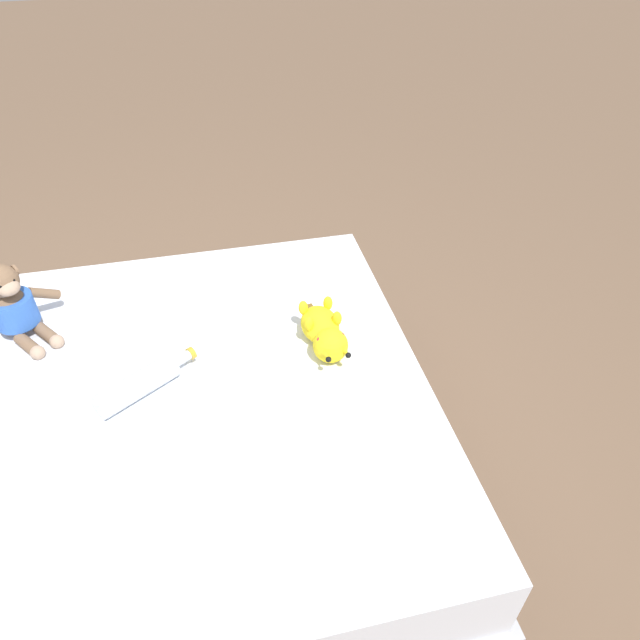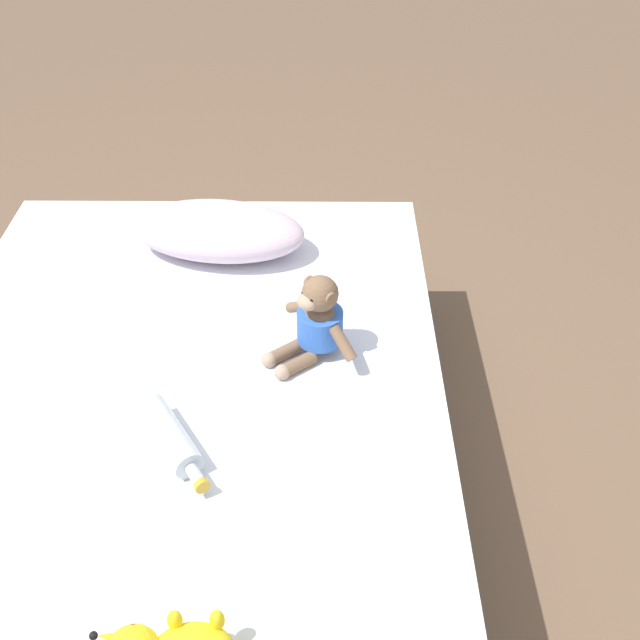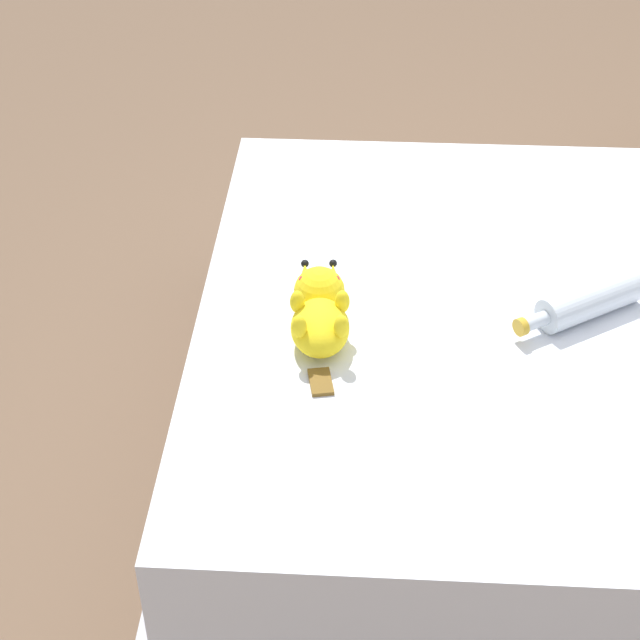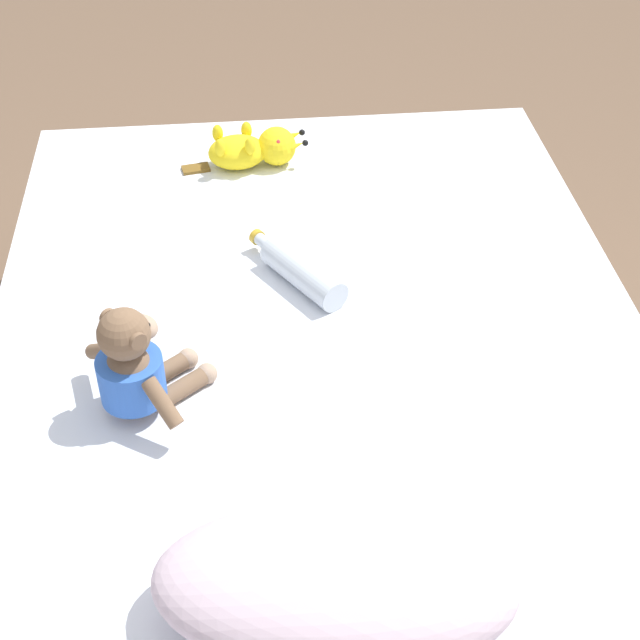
% 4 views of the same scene
% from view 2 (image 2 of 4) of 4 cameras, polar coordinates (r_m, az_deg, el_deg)
% --- Properties ---
extents(ground_plane, '(16.00, 16.00, 0.00)m').
position_cam_2_polar(ground_plane, '(2.30, -9.38, -13.41)').
color(ground_plane, brown).
extents(bed, '(1.40, 1.96, 0.45)m').
position_cam_2_polar(bed, '(2.13, -10.00, -9.73)').
color(bed, '#B2B2B7').
rests_on(bed, ground_plane).
extents(pillow, '(0.58, 0.36, 0.15)m').
position_cam_2_polar(pillow, '(2.41, -7.62, 6.64)').
color(pillow, silver).
rests_on(pillow, bed).
extents(plush_monkey, '(0.25, 0.26, 0.24)m').
position_cam_2_polar(plush_monkey, '(1.98, -0.25, -0.20)').
color(plush_monkey, brown).
rests_on(plush_monkey, bed).
extents(glass_bottle, '(0.20, 0.28, 0.07)m').
position_cam_2_polar(glass_bottle, '(1.81, -11.07, -8.61)').
color(glass_bottle, silver).
rests_on(glass_bottle, bed).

